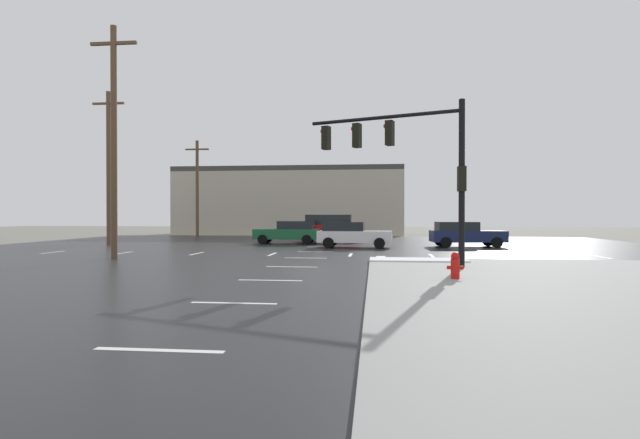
{
  "coord_description": "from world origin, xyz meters",
  "views": [
    {
      "loc": [
        3.19,
        -25.13,
        2.04
      ],
      "look_at": [
        -0.56,
        9.32,
        1.71
      ],
      "focal_mm": 28.11,
      "sensor_mm": 36.0,
      "label": 1
    }
  ],
  "objects_px": {
    "traffic_signal_mast": "(408,154)",
    "utility_pole_distant": "(197,187)",
    "suv_red": "(329,227)",
    "sedan_green": "(289,232)",
    "fire_hydrant": "(455,265)",
    "sedan_navy": "(465,234)",
    "utility_pole_mid": "(114,138)",
    "utility_pole_far": "(109,165)",
    "sedan_white": "(352,234)"
  },
  "relations": [
    {
      "from": "traffic_signal_mast",
      "to": "utility_pole_distant",
      "type": "bearing_deg",
      "value": -34.99
    },
    {
      "from": "suv_red",
      "to": "sedan_green",
      "type": "bearing_deg",
      "value": -133.17
    },
    {
      "from": "fire_hydrant",
      "to": "sedan_green",
      "type": "relative_size",
      "value": 0.17
    },
    {
      "from": "suv_red",
      "to": "traffic_signal_mast",
      "type": "bearing_deg",
      "value": -75.95
    },
    {
      "from": "fire_hydrant",
      "to": "sedan_navy",
      "type": "height_order",
      "value": "sedan_navy"
    },
    {
      "from": "utility_pole_mid",
      "to": "utility_pole_distant",
      "type": "height_order",
      "value": "utility_pole_mid"
    },
    {
      "from": "traffic_signal_mast",
      "to": "utility_pole_mid",
      "type": "relative_size",
      "value": 0.57
    },
    {
      "from": "sedan_green",
      "to": "utility_pole_distant",
      "type": "height_order",
      "value": "utility_pole_distant"
    },
    {
      "from": "utility_pole_far",
      "to": "utility_pole_mid",
      "type": "bearing_deg",
      "value": -59.72
    },
    {
      "from": "sedan_white",
      "to": "sedan_navy",
      "type": "height_order",
      "value": "same"
    },
    {
      "from": "traffic_signal_mast",
      "to": "fire_hydrant",
      "type": "xyz_separation_m",
      "value": [
        1.14,
        -3.96,
        -3.81
      ]
    },
    {
      "from": "suv_red",
      "to": "sedan_green",
      "type": "distance_m",
      "value": 3.75
    },
    {
      "from": "sedan_navy",
      "to": "suv_red",
      "type": "relative_size",
      "value": 0.96
    },
    {
      "from": "utility_pole_far",
      "to": "utility_pole_distant",
      "type": "relative_size",
      "value": 1.17
    },
    {
      "from": "utility_pole_mid",
      "to": "utility_pole_distant",
      "type": "distance_m",
      "value": 22.91
    },
    {
      "from": "utility_pole_mid",
      "to": "suv_red",
      "type": "bearing_deg",
      "value": 61.32
    },
    {
      "from": "traffic_signal_mast",
      "to": "sedan_green",
      "type": "distance_m",
      "value": 17.31
    },
    {
      "from": "sedan_navy",
      "to": "utility_pole_distant",
      "type": "relative_size",
      "value": 0.53
    },
    {
      "from": "sedan_navy",
      "to": "utility_pole_mid",
      "type": "relative_size",
      "value": 0.43
    },
    {
      "from": "traffic_signal_mast",
      "to": "utility_pole_distant",
      "type": "distance_m",
      "value": 30.53
    },
    {
      "from": "fire_hydrant",
      "to": "utility_pole_far",
      "type": "distance_m",
      "value": 26.51
    },
    {
      "from": "fire_hydrant",
      "to": "sedan_white",
      "type": "distance_m",
      "value": 16.06
    },
    {
      "from": "traffic_signal_mast",
      "to": "sedan_navy",
      "type": "bearing_deg",
      "value": -88.39
    },
    {
      "from": "fire_hydrant",
      "to": "sedan_navy",
      "type": "relative_size",
      "value": 0.17
    },
    {
      "from": "fire_hydrant",
      "to": "sedan_green",
      "type": "distance_m",
      "value": 21.04
    },
    {
      "from": "sedan_green",
      "to": "utility_pole_far",
      "type": "relative_size",
      "value": 0.44
    },
    {
      "from": "sedan_navy",
      "to": "sedan_white",
      "type": "bearing_deg",
      "value": -174.13
    },
    {
      "from": "suv_red",
      "to": "utility_pole_distant",
      "type": "bearing_deg",
      "value": 150.9
    },
    {
      "from": "sedan_navy",
      "to": "utility_pole_distant",
      "type": "distance_m",
      "value": 25.22
    },
    {
      "from": "sedan_navy",
      "to": "utility_pole_distant",
      "type": "height_order",
      "value": "utility_pole_distant"
    },
    {
      "from": "traffic_signal_mast",
      "to": "sedan_white",
      "type": "distance_m",
      "value": 12.45
    },
    {
      "from": "suv_red",
      "to": "utility_pole_mid",
      "type": "xyz_separation_m",
      "value": [
        -8.48,
        -15.5,
        4.47
      ]
    },
    {
      "from": "traffic_signal_mast",
      "to": "sedan_white",
      "type": "bearing_deg",
      "value": -56.98
    },
    {
      "from": "fire_hydrant",
      "to": "suv_red",
      "type": "xyz_separation_m",
      "value": [
        -5.78,
        22.06,
        0.55
      ]
    },
    {
      "from": "sedan_navy",
      "to": "fire_hydrant",
      "type": "bearing_deg",
      "value": -105.02
    },
    {
      "from": "sedan_green",
      "to": "utility_pole_mid",
      "type": "xyz_separation_m",
      "value": [
        -5.94,
        -12.76,
        4.71
      ]
    },
    {
      "from": "sedan_white",
      "to": "utility_pole_far",
      "type": "xyz_separation_m",
      "value": [
        -16.35,
        0.97,
        4.51
      ]
    },
    {
      "from": "traffic_signal_mast",
      "to": "suv_red",
      "type": "height_order",
      "value": "traffic_signal_mast"
    },
    {
      "from": "utility_pole_mid",
      "to": "utility_pole_distant",
      "type": "bearing_deg",
      "value": 100.71
    },
    {
      "from": "fire_hydrant",
      "to": "suv_red",
      "type": "relative_size",
      "value": 0.16
    },
    {
      "from": "sedan_white",
      "to": "sedan_navy",
      "type": "distance_m",
      "value": 7.1
    },
    {
      "from": "utility_pole_distant",
      "to": "sedan_white",
      "type": "bearing_deg",
      "value": -42.35
    },
    {
      "from": "fire_hydrant",
      "to": "sedan_navy",
      "type": "bearing_deg",
      "value": 79.16
    },
    {
      "from": "sedan_white",
      "to": "sedan_navy",
      "type": "xyz_separation_m",
      "value": [
        6.99,
        1.24,
        0.0
      ]
    },
    {
      "from": "fire_hydrant",
      "to": "sedan_green",
      "type": "height_order",
      "value": "sedan_green"
    },
    {
      "from": "traffic_signal_mast",
      "to": "sedan_green",
      "type": "relative_size",
      "value": 1.33
    },
    {
      "from": "sedan_white",
      "to": "sedan_green",
      "type": "xyz_separation_m",
      "value": [
        -4.56,
        3.71,
        0.0
      ]
    },
    {
      "from": "sedan_white",
      "to": "utility_pole_mid",
      "type": "relative_size",
      "value": 0.43
    },
    {
      "from": "utility_pole_far",
      "to": "traffic_signal_mast",
      "type": "bearing_deg",
      "value": -33.64
    },
    {
      "from": "fire_hydrant",
      "to": "utility_pole_mid",
      "type": "xyz_separation_m",
      "value": [
        -14.26,
        6.56,
        5.03
      ]
    }
  ]
}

